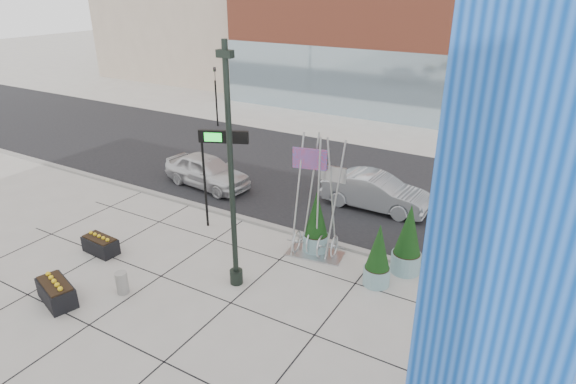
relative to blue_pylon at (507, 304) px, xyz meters
The scene contains 18 objects.
ground 10.61m from the blue_pylon, 156.97° to the left, with size 160.00×160.00×0.00m, color #9E9991.
street_asphalt 16.94m from the blue_pylon, 122.58° to the left, with size 80.00×12.00×0.02m, color black.
curb_edge 12.57m from the blue_pylon, 138.62° to the left, with size 80.00×0.30×0.12m, color gray.
tower_podium 31.71m from the blue_pylon, 104.19° to the left, with size 34.00×10.00×11.00m, color #9D452D.
tower_glass_front 27.16m from the blue_pylon, 106.69° to the left, with size 34.00×0.60×5.00m, color #8CA5B2.
blue_pylon is the anchor object (origin of this frame).
lamp_post 9.19m from the blue_pylon, 155.68° to the left, with size 0.50×0.44×7.95m.
public_art_sculpture 10.17m from the blue_pylon, 135.36° to the left, with size 2.19×1.32×4.70m.
concrete_bollard 12.03m from the blue_pylon, behind, with size 0.39×0.39×0.76m, color gray.
overhead_street_sign 12.89m from the blue_pylon, 149.46° to the left, with size 1.86×0.95×4.15m.
round_planter_east 8.20m from the blue_pylon, 124.49° to the left, with size 0.90×0.90×2.25m.
round_planter_mid 8.85m from the blue_pylon, 115.99° to the left, with size 1.03×1.03×2.58m.
round_planter_west 10.46m from the blue_pylon, 134.78° to the left, with size 0.98×0.98×2.44m.
box_planter_north 14.78m from the blue_pylon, 168.60° to the left, with size 1.43×0.78×0.76m.
box_planter_south 13.28m from the blue_pylon, behind, with size 1.71×1.21×0.85m.
car_white_west 17.94m from the blue_pylon, 145.72° to the left, with size 1.88×4.67×1.59m, color silver.
car_silver_mid 13.85m from the blue_pylon, 118.65° to the left, with size 1.66×4.77×1.57m, color #9FA2A6.
traffic_signal 28.07m from the blue_pylon, 137.96° to the left, with size 0.15×0.18×4.10m.
Camera 1 is at (8.93, -10.94, 9.39)m, focal length 30.00 mm.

